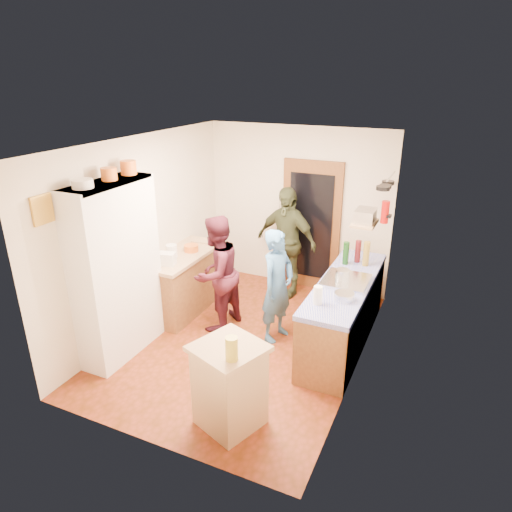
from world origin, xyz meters
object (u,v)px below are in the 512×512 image
Objects in this scene: person_back at (287,242)px; person_hob at (278,287)px; hutch_body at (117,271)px; right_counter_base at (344,315)px; person_left at (220,273)px; island_base at (230,388)px.

person_hob is at bearing -63.41° from person_back.
hutch_body reaches higher than person_hob.
hutch_body is 2.90m from right_counter_base.
person_hob is at bearing 100.72° from person_left.
hutch_body is 2.06m from island_base.
right_counter_base is at bearing -31.44° from person_back.
person_left is (-0.85, -0.01, 0.05)m from person_hob.
person_left is at bearing -171.23° from right_counter_base.
person_left reaches higher than right_counter_base.
right_counter_base is 1.68m from person_back.
person_back reaches higher than person_left.
island_base is 0.56× the size of person_hob.
right_counter_base is 1.73m from person_left.
person_back is at bearing 138.47° from right_counter_base.
right_counter_base is at bearing -59.44° from person_hob.
right_counter_base is at bearing 71.19° from island_base.
hutch_body is at bearing -28.36° from person_left.
hutch_body is 1.00× the size of right_counter_base.
person_hob is 0.87× the size of person_back.
person_hob reaches higher than right_counter_base.
island_base is at bearing 41.38° from person_left.
right_counter_base is 2.04m from island_base.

